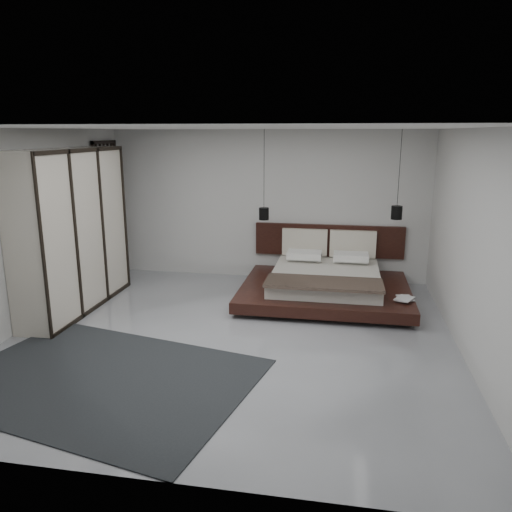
% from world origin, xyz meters
% --- Properties ---
extents(floor, '(6.00, 6.00, 0.00)m').
position_xyz_m(floor, '(0.00, 0.00, 0.00)').
color(floor, '#989BA0').
rests_on(floor, ground).
extents(ceiling, '(6.00, 6.00, 0.00)m').
position_xyz_m(ceiling, '(0.00, 0.00, 2.80)').
color(ceiling, white).
rests_on(ceiling, wall_back).
extents(wall_back, '(6.00, 0.00, 6.00)m').
position_xyz_m(wall_back, '(0.00, 3.00, 1.40)').
color(wall_back, silver).
rests_on(wall_back, floor).
extents(wall_front, '(6.00, 0.00, 6.00)m').
position_xyz_m(wall_front, '(0.00, -3.00, 1.40)').
color(wall_front, silver).
rests_on(wall_front, floor).
extents(wall_left, '(0.00, 6.00, 6.00)m').
position_xyz_m(wall_left, '(-3.00, 0.00, 1.40)').
color(wall_left, silver).
rests_on(wall_left, floor).
extents(wall_right, '(0.00, 6.00, 6.00)m').
position_xyz_m(wall_right, '(3.00, 0.00, 1.40)').
color(wall_right, silver).
rests_on(wall_right, floor).
extents(lattice_screen, '(0.05, 0.90, 2.60)m').
position_xyz_m(lattice_screen, '(-2.95, 2.45, 1.30)').
color(lattice_screen, black).
rests_on(lattice_screen, floor).
extents(bed, '(2.76, 2.39, 1.07)m').
position_xyz_m(bed, '(1.19, 1.91, 0.29)').
color(bed, black).
rests_on(bed, floor).
extents(book_lower, '(0.27, 0.33, 0.03)m').
position_xyz_m(book_lower, '(2.32, 1.26, 0.27)').
color(book_lower, '#99724C').
rests_on(book_lower, bed).
extents(book_upper, '(0.35, 0.38, 0.02)m').
position_xyz_m(book_upper, '(2.30, 1.23, 0.30)').
color(book_upper, '#99724C').
rests_on(book_upper, book_lower).
extents(pendant_left, '(0.18, 0.18, 1.56)m').
position_xyz_m(pendant_left, '(0.05, 2.34, 1.35)').
color(pendant_left, black).
rests_on(pendant_left, ceiling).
extents(pendant_right, '(0.19, 0.19, 1.48)m').
position_xyz_m(pendant_right, '(2.32, 2.34, 1.43)').
color(pendant_right, black).
rests_on(pendant_right, ceiling).
extents(wardrobe, '(0.61, 2.57, 2.52)m').
position_xyz_m(wardrobe, '(-2.70, 0.71, 1.26)').
color(wardrobe, beige).
rests_on(wardrobe, floor).
extents(rug, '(3.80, 3.07, 0.01)m').
position_xyz_m(rug, '(-1.20, -1.48, 0.01)').
color(rug, black).
rests_on(rug, floor).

